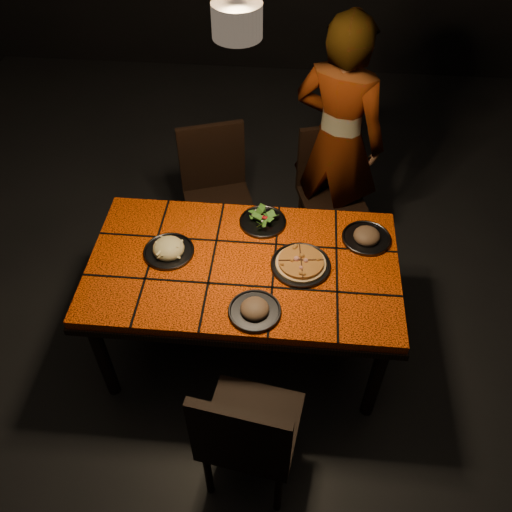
# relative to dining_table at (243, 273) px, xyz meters

# --- Properties ---
(room_shell) EXTENTS (6.04, 7.04, 3.08)m
(room_shell) POSITION_rel_dining_table_xyz_m (0.00, 0.00, 0.83)
(room_shell) COLOR black
(room_shell) RESTS_ON ground
(dining_table) EXTENTS (1.62, 0.92, 0.75)m
(dining_table) POSITION_rel_dining_table_xyz_m (0.00, 0.00, 0.00)
(dining_table) COLOR #F24807
(dining_table) RESTS_ON ground
(chair_near) EXTENTS (0.49, 0.49, 0.94)m
(chair_near) POSITION_rel_dining_table_xyz_m (0.10, -0.82, -0.13)
(chair_near) COLOR black
(chair_near) RESTS_ON ground
(chair_far_left) EXTENTS (0.54, 0.54, 0.94)m
(chair_far_left) POSITION_rel_dining_table_xyz_m (-0.27, 0.85, -0.13)
(chair_far_left) COLOR black
(chair_far_left) RESTS_ON ground
(chair_far_right) EXTENTS (0.50, 0.50, 0.89)m
(chair_far_right) POSITION_rel_dining_table_xyz_m (0.47, 0.99, -0.16)
(chair_far_right) COLOR black
(chair_far_right) RESTS_ON ground
(diner) EXTENTS (0.71, 0.60, 1.65)m
(diner) POSITION_rel_dining_table_xyz_m (0.49, 1.02, 0.15)
(diner) COLOR brown
(diner) RESTS_ON ground
(pendant_lamp) EXTENTS (0.18, 0.18, 1.06)m
(pendant_lamp) POSITION_rel_dining_table_xyz_m (0.00, 0.00, 1.35)
(pendant_lamp) COLOR black
(pendant_lamp) RESTS_ON room_shell
(plate_pizza) EXTENTS (0.31, 0.31, 0.04)m
(plate_pizza) POSITION_rel_dining_table_xyz_m (0.30, 0.01, 0.10)
(plate_pizza) COLOR #313135
(plate_pizza) RESTS_ON dining_table
(plate_pasta) EXTENTS (0.27, 0.27, 0.09)m
(plate_pasta) POSITION_rel_dining_table_xyz_m (-0.40, 0.04, 0.10)
(plate_pasta) COLOR #313135
(plate_pasta) RESTS_ON dining_table
(plate_salad) EXTENTS (0.26, 0.26, 0.07)m
(plate_salad) POSITION_rel_dining_table_xyz_m (0.08, 0.31, 0.10)
(plate_salad) COLOR #313135
(plate_salad) RESTS_ON dining_table
(plate_mushroom_a) EXTENTS (0.26, 0.26, 0.08)m
(plate_mushroom_a) POSITION_rel_dining_table_xyz_m (0.09, -0.31, 0.10)
(plate_mushroom_a) COLOR #313135
(plate_mushroom_a) RESTS_ON dining_table
(plate_mushroom_b) EXTENTS (0.26, 0.26, 0.09)m
(plate_mushroom_b) POSITION_rel_dining_table_xyz_m (0.64, 0.23, 0.10)
(plate_mushroom_b) COLOR #313135
(plate_mushroom_b) RESTS_ON dining_table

